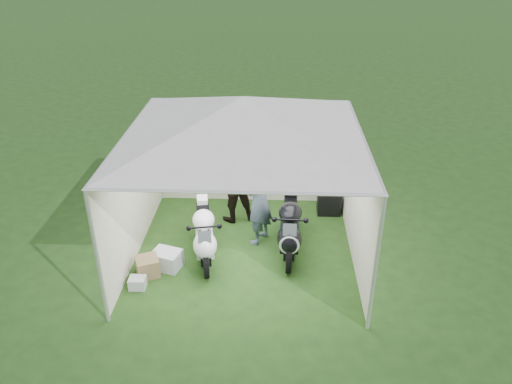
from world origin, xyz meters
TOP-DOWN VIEW (x-y plane):
  - ground at (0.00, 0.00)m, footprint 80.00×80.00m
  - canopy_tent at (-0.00, 0.03)m, footprint 5.66×5.66m
  - motorcycle_white at (-0.71, -0.26)m, footprint 0.60×1.84m
  - motorcycle_black at (0.84, -0.02)m, footprint 0.47×1.96m
  - paddock_stand at (0.87, 0.87)m, footprint 0.38×0.24m
  - person_dark_jacket at (-0.29, 1.16)m, footprint 1.02×0.90m
  - person_blue_jacket at (0.26, 0.35)m, footprint 0.68×0.79m
  - equipment_box at (1.70, 1.49)m, footprint 0.48×0.38m
  - crate_0 at (-1.36, -0.59)m, footprint 0.59×0.52m
  - crate_1 at (-1.65, -0.82)m, footprint 0.50×0.50m
  - crate_2 at (-1.74, -1.19)m, footprint 0.28×0.23m

SIDE VIEW (x-z plane):
  - ground at x=0.00m, z-range 0.00..0.00m
  - crate_2 at x=-1.74m, z-range 0.00..0.20m
  - paddock_stand at x=0.87m, z-range 0.00..0.28m
  - crate_0 at x=-1.36m, z-range 0.00..0.33m
  - crate_1 at x=-1.65m, z-range 0.00..0.34m
  - equipment_box at x=1.70m, z-range 0.00..0.48m
  - motorcycle_white at x=-0.71m, z-range 0.05..0.96m
  - motorcycle_black at x=0.84m, z-range 0.06..1.02m
  - person_dark_jacket at x=-0.29m, z-range 0.00..1.76m
  - person_blue_jacket at x=0.26m, z-range 0.00..1.82m
  - canopy_tent at x=0.00m, z-range 1.08..4.08m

